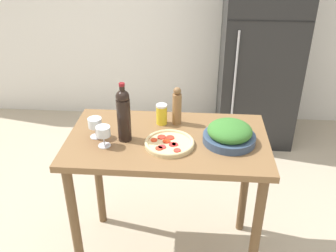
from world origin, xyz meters
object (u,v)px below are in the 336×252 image
at_px(refrigerator, 260,53).
at_px(wine_bottle, 124,114).
at_px(wine_glass_near, 103,133).
at_px(homemade_pizza, 169,143).
at_px(pepper_mill, 177,106).
at_px(salt_canister, 162,114).
at_px(wine_glass_far, 95,124).
at_px(salad_bowl, 229,134).

distance_m(refrigerator, wine_bottle, 2.02).
distance_m(wine_glass_near, homemade_pizza, 0.37).
bearing_deg(pepper_mill, homemade_pizza, -95.66).
height_order(homemade_pizza, salt_canister, salt_canister).
bearing_deg(pepper_mill, salt_canister, -171.85).
height_order(wine_glass_near, salt_canister, salt_canister).
xyz_separation_m(refrigerator, wine_glass_far, (-1.17, -1.73, 0.12)).
height_order(refrigerator, pepper_mill, refrigerator).
height_order(wine_bottle, pepper_mill, wine_bottle).
relative_size(wine_glass_far, pepper_mill, 0.50).
bearing_deg(refrigerator, wine_glass_near, -121.09).
xyz_separation_m(wine_bottle, homemade_pizza, (0.26, -0.05, -0.15)).
xyz_separation_m(salad_bowl, salt_canister, (-0.40, 0.19, 0.01)).
xyz_separation_m(wine_glass_near, wine_glass_far, (-0.07, 0.09, 0.00)).
height_order(wine_glass_near, homemade_pizza, wine_glass_near).
relative_size(wine_glass_far, homemade_pizza, 0.43).
bearing_deg(pepper_mill, wine_glass_near, -142.53).
height_order(wine_glass_far, homemade_pizza, wine_glass_far).
xyz_separation_m(salad_bowl, homemade_pizza, (-0.33, -0.06, -0.04)).
xyz_separation_m(wine_glass_near, salt_canister, (0.29, 0.28, -0.02)).
bearing_deg(wine_bottle, pepper_mill, 37.40).
distance_m(wine_bottle, pepper_mill, 0.36).
bearing_deg(wine_glass_far, pepper_mill, 24.03).
distance_m(pepper_mill, homemade_pizza, 0.28).
xyz_separation_m(refrigerator, salt_canister, (-0.81, -1.54, 0.10)).
xyz_separation_m(wine_glass_far, salad_bowl, (0.76, 0.00, -0.03)).
xyz_separation_m(wine_glass_far, pepper_mill, (0.45, 0.20, 0.03)).
relative_size(wine_bottle, pepper_mill, 1.45).
distance_m(wine_bottle, homemade_pizza, 0.30).
bearing_deg(salt_canister, refrigerator, 62.38).
bearing_deg(salt_canister, homemade_pizza, -75.19).
distance_m(refrigerator, wine_glass_far, 2.09).
bearing_deg(wine_glass_far, wine_glass_near, -53.17).
xyz_separation_m(wine_bottle, wine_glass_near, (-0.10, -0.08, -0.08)).
height_order(refrigerator, wine_glass_near, refrigerator).
distance_m(wine_glass_far, pepper_mill, 0.50).
bearing_deg(wine_glass_near, pepper_mill, 37.47).
xyz_separation_m(wine_glass_near, salad_bowl, (0.69, 0.09, -0.03)).
distance_m(salad_bowl, homemade_pizza, 0.34).
bearing_deg(salad_bowl, wine_glass_far, -179.88).
bearing_deg(homemade_pizza, salt_canister, 104.81).
bearing_deg(homemade_pizza, wine_bottle, 169.85).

